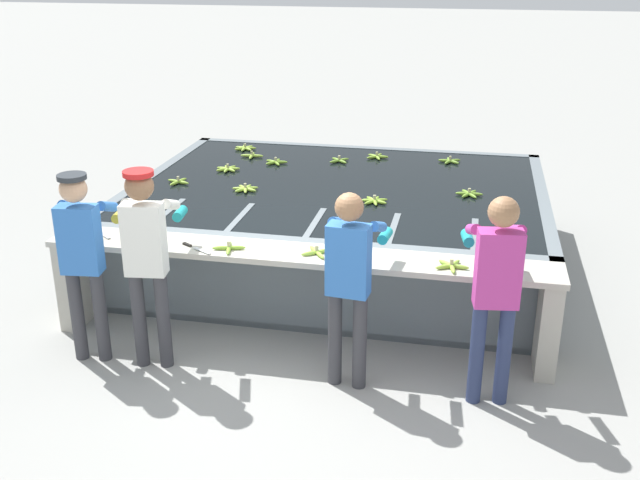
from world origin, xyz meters
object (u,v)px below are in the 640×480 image
banana_bunch_floating_11 (178,182)px  banana_bunch_floating_3 (252,156)px  worker_3 (496,282)px  banana_bunch_ledge_0 (451,266)px  worker_2 (350,273)px  banana_bunch_floating_6 (469,194)px  worker_0 (83,250)px  worker_1 (146,250)px  banana_bunch_floating_5 (374,201)px  banana_bunch_ledge_1 (229,248)px  knife_0 (99,231)px  banana_bunch_floating_0 (508,236)px  banana_bunch_floating_2 (276,162)px  knife_1 (192,247)px  banana_bunch_ledge_2 (317,252)px  banana_bunch_floating_4 (339,160)px  banana_bunch_floating_10 (245,148)px  banana_bunch_floating_7 (377,157)px  banana_bunch_floating_1 (450,161)px  banana_bunch_floating_9 (245,189)px  banana_bunch_floating_8 (228,169)px

banana_bunch_floating_11 → banana_bunch_floating_3: bearing=68.9°
worker_3 → banana_bunch_ledge_0: size_ratio=5.96×
worker_2 → banana_bunch_floating_6: size_ratio=5.67×
worker_0 → worker_1: (0.55, 0.01, 0.04)m
banana_bunch_floating_5 → banana_bunch_ledge_0: (0.82, -1.51, 0.00)m
banana_bunch_floating_6 → banana_bunch_ledge_0: bearing=-92.8°
banana_bunch_floating_6 → banana_bunch_ledge_1: bearing=-135.1°
banana_bunch_floating_3 → banana_bunch_ledge_1: (0.68, -2.92, 0.00)m
banana_bunch_floating_11 → knife_0: bearing=-94.8°
banana_bunch_floating_0 → banana_bunch_floating_6: (-0.36, 1.17, -0.00)m
banana_bunch_floating_3 → worker_0: bearing=-96.7°
banana_bunch_floating_3 → banana_bunch_floating_2: bearing=-31.7°
worker_1 → knife_1: worker_1 is taller
banana_bunch_floating_11 → worker_0: bearing=-88.3°
worker_0 → banana_bunch_floating_3: 3.41m
banana_bunch_ledge_1 → banana_bunch_ledge_2: size_ratio=1.12×
banana_bunch_floating_2 → knife_1: banana_bunch_floating_2 is taller
banana_bunch_floating_2 → banana_bunch_floating_3: size_ratio=0.98×
banana_bunch_floating_0 → banana_bunch_floating_4: (-1.89, 2.16, 0.00)m
banana_bunch_floating_0 → banana_bunch_floating_11: same height
worker_3 → banana_bunch_floating_10: 4.79m
banana_bunch_ledge_0 → banana_bunch_ledge_2: size_ratio=1.10×
banana_bunch_floating_3 → banana_bunch_floating_7: 1.51m
worker_3 → knife_0: size_ratio=5.71×
worker_1 → banana_bunch_ledge_1: size_ratio=5.98×
banana_bunch_floating_1 → banana_bunch_ledge_1: banana_bunch_ledge_1 is taller
banana_bunch_floating_1 → banana_bunch_ledge_0: 3.18m
worker_1 → banana_bunch_floating_11: worker_1 is taller
banana_bunch_floating_2 → banana_bunch_ledge_0: bearing=-51.4°
banana_bunch_floating_0 → banana_bunch_floating_5: same height
worker_2 → banana_bunch_floating_11: bearing=136.3°
knife_1 → banana_bunch_floating_11: bearing=115.4°
banana_bunch_floating_10 → worker_2: bearing=-61.9°
banana_bunch_ledge_0 → banana_bunch_floating_1: bearing=92.8°
banana_bunch_floating_4 → banana_bunch_floating_6: (1.54, -1.00, -0.00)m
banana_bunch_floating_1 → banana_bunch_floating_9: size_ratio=0.99×
banana_bunch_floating_0 → knife_0: (-3.57, -0.60, -0.01)m
worker_3 → knife_1: size_ratio=5.21×
banana_bunch_floating_0 → knife_0: bearing=-170.5°
banana_bunch_floating_7 → banana_bunch_floating_10: 1.68m
banana_bunch_floating_0 → banana_bunch_floating_8: same height
worker_3 → banana_bunch_floating_6: (-0.24, 2.37, -0.09)m
banana_bunch_floating_5 → banana_bunch_floating_6: bearing=24.8°
banana_bunch_floating_10 → banana_bunch_ledge_1: banana_bunch_ledge_1 is taller
banana_bunch_floating_5 → banana_bunch_ledge_1: size_ratio=1.00×
banana_bunch_floating_1 → banana_bunch_floating_6: same height
banana_bunch_ledge_0 → banana_bunch_ledge_2: 1.10m
banana_bunch_ledge_1 → knife_1: banana_bunch_ledge_1 is taller
banana_bunch_floating_3 → banana_bunch_floating_4: (1.08, 0.00, 0.00)m
banana_bunch_floating_1 → knife_1: banana_bunch_floating_1 is taller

